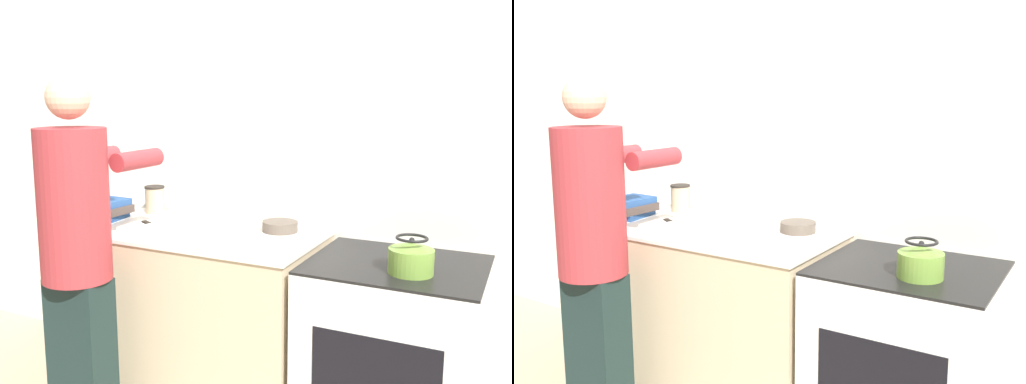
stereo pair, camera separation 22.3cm
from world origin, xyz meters
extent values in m
cube|color=silver|center=(0.00, 0.75, 1.30)|extent=(8.00, 0.05, 2.60)
cube|color=#C6B28E|center=(-0.39, 0.34, 0.46)|extent=(1.40, 0.68, 0.92)
cube|color=silver|center=(-0.39, 0.34, 0.93)|extent=(1.43, 0.71, 0.02)
cube|color=silver|center=(0.72, 0.33, 0.45)|extent=(0.75, 0.66, 0.89)
cube|color=black|center=(0.72, 0.33, 0.90)|extent=(0.75, 0.66, 0.01)
cube|color=black|center=(0.72, 0.00, 0.49)|extent=(0.53, 0.01, 0.39)
cube|color=#192A28|center=(-0.58, -0.26, 0.41)|extent=(0.28, 0.17, 0.82)
cylinder|color=maroon|center=(-0.58, -0.26, 1.16)|extent=(0.31, 0.31, 0.68)
sphere|color=#D1A889|center=(-0.58, -0.26, 1.63)|extent=(0.19, 0.19, 0.19)
cylinder|color=maroon|center=(-0.72, 0.02, 1.34)|extent=(0.09, 0.30, 0.09)
cylinder|color=maroon|center=(-0.45, 0.02, 1.34)|extent=(0.09, 0.30, 0.09)
cube|color=silver|center=(-0.56, 0.25, 0.95)|extent=(0.31, 0.18, 0.02)
cube|color=silver|center=(-0.53, 0.25, 0.96)|extent=(0.12, 0.09, 0.01)
cube|color=black|center=(-0.62, 0.29, 0.96)|extent=(0.08, 0.06, 0.01)
cylinder|color=olive|center=(0.80, 0.21, 0.96)|extent=(0.19, 0.19, 0.11)
cone|color=olive|center=(0.80, 0.21, 1.02)|extent=(0.15, 0.15, 0.03)
sphere|color=black|center=(0.80, 0.21, 1.05)|extent=(0.02, 0.02, 0.02)
torus|color=black|center=(0.80, 0.21, 1.06)|extent=(0.13, 0.13, 0.01)
cylinder|color=brown|center=(0.07, 0.51, 0.97)|extent=(0.19, 0.19, 0.05)
cylinder|color=tan|center=(-0.79, 0.60, 1.01)|extent=(0.11, 0.11, 0.15)
cylinder|color=#28231E|center=(-0.79, 0.60, 1.09)|extent=(0.12, 0.12, 0.01)
cube|color=navy|center=(-0.93, 0.33, 0.95)|extent=(0.21, 0.26, 0.03)
cube|color=#423833|center=(-0.92, 0.32, 0.99)|extent=(0.21, 0.26, 0.04)
cube|color=navy|center=(-0.94, 0.33, 1.03)|extent=(0.21, 0.24, 0.03)
camera|label=1|loc=(1.25, -2.11, 1.65)|focal=40.00mm
camera|label=2|loc=(1.44, -2.00, 1.65)|focal=40.00mm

